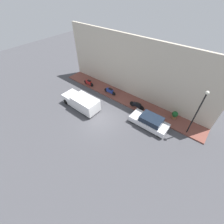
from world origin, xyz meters
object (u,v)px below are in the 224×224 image
at_px(delivery_van, 81,102).
at_px(potted_plant, 175,115).
at_px(streetlamp, 199,109).
at_px(motorcycle_blue, 110,91).
at_px(motorcycle_red, 89,82).
at_px(parked_car, 150,121).
at_px(motorcycle_black, 137,105).

relative_size(delivery_van, potted_plant, 5.44).
bearing_deg(streetlamp, motorcycle_blue, 88.70).
xyz_separation_m(motorcycle_red, streetlamp, (0.06, -14.05, 2.72)).
bearing_deg(motorcycle_blue, motorcycle_red, 94.65).
distance_m(parked_car, motorcycle_blue, 7.07).
bearing_deg(streetlamp, motorcycle_red, 90.26).
distance_m(parked_car, motorcycle_black, 2.85).
relative_size(parked_car, motorcycle_black, 2.08).
bearing_deg(delivery_van, motorcycle_black, -54.55).
xyz_separation_m(motorcycle_blue, motorcycle_black, (-0.30, -4.39, 0.01)).
distance_m(motorcycle_black, motorcycle_red, 8.09).
distance_m(delivery_van, streetlamp, 12.30).
height_order(delivery_van, potted_plant, delivery_van).
height_order(motorcycle_blue, potted_plant, potted_plant).
bearing_deg(streetlamp, parked_car, 113.35).
bearing_deg(motorcycle_red, potted_plant, -84.38).
bearing_deg(parked_car, motorcycle_red, 82.16).
distance_m(motorcycle_red, potted_plant, 12.27).
xyz_separation_m(parked_car, motorcycle_red, (1.45, 10.54, -0.05)).
distance_m(parked_car, delivery_van, 8.25).
bearing_deg(delivery_van, parked_car, -72.99).
distance_m(motorcycle_blue, streetlamp, 10.72).
relative_size(parked_car, motorcycle_red, 2.30).
height_order(delivery_van, motorcycle_blue, delivery_van).
bearing_deg(delivery_van, motorcycle_blue, -13.95).
distance_m(motorcycle_black, streetlamp, 6.56).
bearing_deg(motorcycle_black, delivery_van, 125.45).
bearing_deg(potted_plant, motorcycle_red, 95.62).
distance_m(parked_car, motorcycle_red, 10.64).
bearing_deg(motorcycle_red, parked_car, -97.84).
bearing_deg(delivery_van, streetlamp, -70.98).
bearing_deg(motorcycle_black, motorcycle_blue, 86.10).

